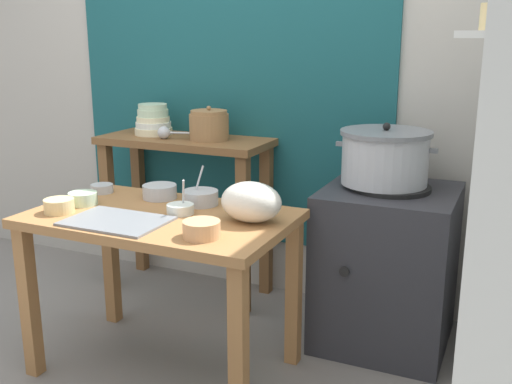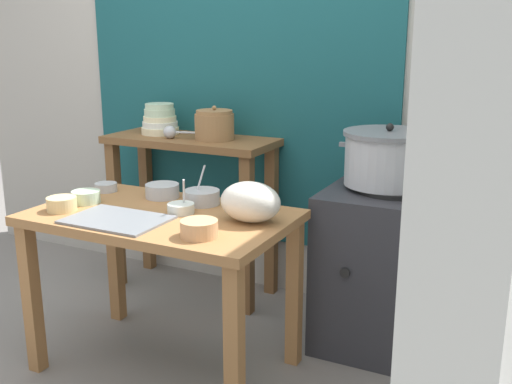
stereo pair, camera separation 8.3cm
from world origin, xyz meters
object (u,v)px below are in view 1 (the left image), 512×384
prep_table (161,239)px  serving_tray (117,221)px  steamer_pot (385,157)px  prep_bowl_0 (102,188)px  prep_bowl_3 (202,229)px  ladle (166,133)px  prep_bowl_6 (83,198)px  back_shelf_table (186,177)px  stove_block (386,266)px  plastic_bag (251,202)px  clay_pot (209,125)px  prep_bowl_4 (160,191)px  prep_bowl_5 (200,197)px  bowl_stack_enamel (153,121)px  prep_bowl_7 (260,202)px  prep_bowl_1 (180,208)px  prep_bowl_2 (59,205)px

prep_table → serving_tray: serving_tray is taller
steamer_pot → prep_bowl_0: steamer_pot is taller
prep_table → prep_bowl_3: (0.31, -0.19, 0.15)m
ladle → prep_bowl_6: (0.02, -0.73, -0.18)m
ladle → back_shelf_table: bearing=48.9°
stove_block → plastic_bag: (-0.43, -0.59, 0.42)m
clay_pot → steamer_pot: bearing=-6.4°
serving_tray → prep_bowl_4: size_ratio=2.56×
prep_table → plastic_bag: size_ratio=4.35×
steamer_pot → plastic_bag: bearing=-122.8°
stove_block → prep_bowl_5: (-0.75, -0.46, 0.37)m
prep_table → bowl_stack_enamel: 1.06m
prep_bowl_0 → prep_bowl_6: size_ratio=0.84×
stove_block → prep_bowl_7: size_ratio=7.40×
back_shelf_table → prep_bowl_3: (0.65, -0.98, 0.08)m
clay_pot → ladle: size_ratio=0.73×
prep_bowl_5 → stove_block: bearing=31.5°
bowl_stack_enamel → prep_bowl_1: bowl_stack_enamel is taller
prep_bowl_1 → prep_bowl_7: prep_bowl_1 is taller
ladle → stove_block: bearing=-2.5°
prep_bowl_4 → prep_bowl_5: prep_bowl_5 is taller
serving_tray → prep_bowl_1: size_ratio=2.55×
prep_bowl_1 → prep_bowl_6: 0.47m
serving_tray → prep_bowl_0: prep_bowl_0 is taller
prep_bowl_7 → clay_pot: bearing=135.1°
prep_bowl_6 → serving_tray: bearing=-27.1°
prep_table → prep_bowl_2: prep_bowl_2 is taller
stove_block → prep_bowl_2: (-1.23, -0.81, 0.37)m
prep_bowl_3 → prep_bowl_4: (-0.45, 0.40, -0.00)m
prep_bowl_7 → ladle: bearing=148.9°
prep_bowl_2 → prep_bowl_1: bearing=22.7°
prep_bowl_0 → prep_bowl_5: size_ratio=0.62×
prep_table → prep_bowl_5: (0.08, 0.20, 0.15)m
prep_bowl_0 → serving_tray: bearing=-45.2°
prep_table → back_shelf_table: (-0.35, 0.78, 0.07)m
stove_block → prep_bowl_3: (-0.52, -0.85, 0.37)m
bowl_stack_enamel → prep_bowl_4: bearing=-54.6°
prep_bowl_2 → prep_bowl_6: 0.14m
prep_bowl_0 → prep_bowl_6: prep_bowl_6 is taller
serving_tray → prep_bowl_2: prep_bowl_2 is taller
prep_bowl_4 → prep_bowl_6: bearing=-137.3°
clay_pot → prep_bowl_7: bearing=-44.9°
prep_bowl_2 → prep_bowl_4: (0.26, 0.37, 0.00)m
stove_block → clay_pot: bearing=172.7°
prep_bowl_5 → prep_bowl_7: 0.27m
plastic_bag → prep_bowl_7: 0.20m
prep_bowl_4 → bowl_stack_enamel: bearing=125.4°
prep_bowl_2 → prep_bowl_4: prep_bowl_4 is taller
plastic_bag → prep_bowl_3: size_ratio=1.79×
back_shelf_table → prep_bowl_7: (0.70, -0.54, 0.07)m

